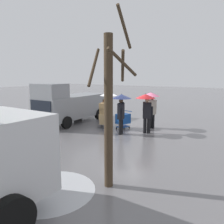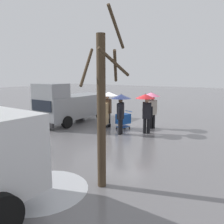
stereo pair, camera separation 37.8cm
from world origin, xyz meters
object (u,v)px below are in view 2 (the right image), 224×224
Objects in this scene: cargo_van_parked_right at (71,105)px; pedestrian_black_side at (108,101)px; shopping_cart_vendor at (123,119)px; pedestrian_pink_side at (152,102)px; pedestrian_far_side at (146,104)px; bare_tree_near at (102,107)px; pedestrian_white_side at (121,104)px; hand_dolly_boxes at (104,114)px.

pedestrian_black_side is at bearing -174.56° from cargo_van_parked_right.
pedestrian_black_side reaches higher than shopping_cart_vendor.
shopping_cart_vendor is 0.49× the size of pedestrian_black_side.
pedestrian_pink_side is 1.23m from pedestrian_far_side.
pedestrian_pink_side is 7.39m from bare_tree_near.
cargo_van_parked_right reaches higher than pedestrian_far_side.
pedestrian_black_side is 0.45× the size of bare_tree_near.
shopping_cart_vendor is 1.51m from pedestrian_white_side.
shopping_cart_vendor is 7.05m from bare_tree_near.
pedestrian_pink_side is 1.00× the size of pedestrian_black_side.
bare_tree_near reaches higher than pedestrian_pink_side.
pedestrian_black_side is at bearing -97.90° from hand_dolly_boxes.
cargo_van_parked_right is 5.15× the size of shopping_cart_vendor.
bare_tree_near is at bearing 115.70° from shopping_cart_vendor.
hand_dolly_boxes is 2.70m from pedestrian_far_side.
bare_tree_near is at bearing 116.05° from pedestrian_white_side.
pedestrian_black_side is 7.37m from bare_tree_near.
pedestrian_far_side is at bearing -179.26° from cargo_van_parked_right.
bare_tree_near is at bearing 139.01° from cargo_van_parked_right.
pedestrian_pink_side is at bearing -165.92° from cargo_van_parked_right.
pedestrian_far_side is at bearing 172.11° from shopping_cart_vendor.
pedestrian_far_side reaches higher than hand_dolly_boxes.
cargo_van_parked_right is 2.75m from hand_dolly_boxes.
hand_dolly_boxes is at bearing 18.09° from shopping_cart_vendor.
pedestrian_pink_side is at bearing -150.38° from hand_dolly_boxes.
shopping_cart_vendor is at bearing -175.82° from cargo_van_parked_right.
pedestrian_pink_side is at bearing -142.42° from shopping_cart_vendor.
bare_tree_near reaches higher than pedestrian_white_side.
hand_dolly_boxes is 0.69× the size of pedestrian_white_side.
pedestrian_far_side is (-0.20, 1.21, 0.00)m from pedestrian_pink_side.
cargo_van_parked_right reaches higher than pedestrian_pink_side.
shopping_cart_vendor is (-3.81, -0.28, -0.61)m from cargo_van_parked_right.
hand_dolly_boxes is at bearing 178.41° from cargo_van_parked_right.
bare_tree_near is at bearing 103.76° from pedestrian_far_side.
shopping_cart_vendor is at bearing -7.89° from pedestrian_far_side.
cargo_van_parked_right is 5.33m from pedestrian_far_side.
pedestrian_black_side is at bearing 23.50° from pedestrian_pink_side.
hand_dolly_boxes is 0.69× the size of pedestrian_black_side.
pedestrian_pink_side reaches higher than shopping_cart_vendor.
cargo_van_parked_right is at bearing -9.93° from pedestrian_white_side.
pedestrian_white_side reaches higher than hand_dolly_boxes.
shopping_cart_vendor is 0.70× the size of hand_dolly_boxes.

